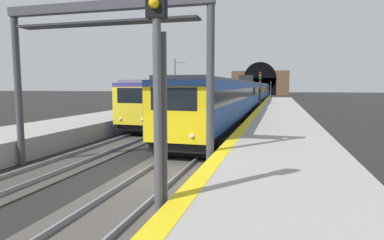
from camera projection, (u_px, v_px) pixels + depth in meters
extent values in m
plane|color=black|center=(158.00, 179.00, 11.69)|extent=(320.00, 320.00, 0.00)
cube|color=#9E9B93|center=(281.00, 174.00, 10.53)|extent=(112.00, 4.57, 1.03)
cube|color=yellow|center=(220.00, 154.00, 11.00)|extent=(112.00, 0.50, 0.01)
cube|color=#4C4742|center=(158.00, 178.00, 11.68)|extent=(160.00, 2.98, 0.06)
cube|color=gray|center=(139.00, 174.00, 11.86)|extent=(160.00, 0.07, 0.15)
cube|color=gray|center=(177.00, 177.00, 11.49)|extent=(160.00, 0.07, 0.15)
cube|color=#423D38|center=(51.00, 170.00, 12.85)|extent=(160.00, 2.67, 0.06)
cube|color=gray|center=(35.00, 166.00, 13.03)|extent=(160.00, 0.07, 0.15)
cube|color=gray|center=(66.00, 169.00, 12.66)|extent=(160.00, 0.07, 0.15)
cube|color=#264C99|center=(218.00, 101.00, 22.89)|extent=(19.55, 3.01, 2.67)
cube|color=black|center=(218.00, 95.00, 22.84)|extent=(18.77, 3.03, 0.82)
cube|color=slate|center=(218.00, 81.00, 22.74)|extent=(18.96, 2.57, 0.20)
cube|color=black|center=(218.00, 122.00, 23.05)|extent=(19.16, 2.66, 0.50)
cylinder|color=black|center=(183.00, 149.00, 14.87)|extent=(0.91, 2.67, 0.90)
cylinder|color=black|center=(193.00, 143.00, 16.60)|extent=(0.91, 2.67, 0.90)
cylinder|color=black|center=(232.00, 118.00, 29.57)|extent=(0.91, 2.67, 0.90)
cylinder|color=black|center=(234.00, 116.00, 31.30)|extent=(0.91, 2.67, 0.90)
cube|color=yellow|center=(174.00, 115.00, 13.50)|extent=(0.14, 2.78, 2.38)
cube|color=black|center=(174.00, 99.00, 13.38)|extent=(0.05, 2.03, 0.96)
sphere|color=#F2EACC|center=(192.00, 136.00, 13.32)|extent=(0.20, 0.20, 0.20)
sphere|color=#F2EACC|center=(156.00, 135.00, 13.74)|extent=(0.20, 0.20, 0.20)
cube|color=#264C99|center=(246.00, 94.00, 42.25)|extent=(19.55, 3.01, 2.67)
cube|color=black|center=(246.00, 90.00, 42.20)|extent=(18.77, 3.03, 0.91)
cube|color=slate|center=(246.00, 83.00, 42.10)|extent=(18.96, 2.57, 0.20)
cube|color=black|center=(246.00, 105.00, 42.41)|extent=(19.16, 2.66, 0.50)
cylinder|color=black|center=(237.00, 113.00, 34.04)|extent=(0.91, 2.67, 0.90)
cylinder|color=black|center=(239.00, 112.00, 35.76)|extent=(0.91, 2.67, 0.90)
cylinder|color=black|center=(250.00, 105.00, 49.13)|extent=(0.91, 2.67, 0.90)
cylinder|color=black|center=(251.00, 104.00, 50.86)|extent=(0.91, 2.67, 0.90)
cube|color=#264C99|center=(256.00, 91.00, 61.61)|extent=(19.55, 3.01, 2.67)
cube|color=black|center=(256.00, 90.00, 61.58)|extent=(18.77, 3.03, 0.90)
cube|color=slate|center=(256.00, 84.00, 61.46)|extent=(18.96, 2.57, 0.20)
cube|color=black|center=(256.00, 99.00, 61.78)|extent=(19.16, 2.66, 0.50)
cylinder|color=black|center=(252.00, 103.00, 53.33)|extent=(0.91, 2.67, 0.90)
cylinder|color=black|center=(253.00, 103.00, 55.05)|extent=(0.91, 2.67, 0.90)
cylinder|color=black|center=(258.00, 99.00, 68.56)|extent=(0.91, 2.67, 0.90)
cylinder|color=black|center=(259.00, 99.00, 70.29)|extent=(0.91, 2.67, 0.90)
cube|color=#264C99|center=(262.00, 90.00, 80.98)|extent=(19.55, 3.01, 2.67)
cube|color=black|center=(262.00, 88.00, 80.93)|extent=(18.77, 3.03, 0.76)
cube|color=slate|center=(262.00, 84.00, 80.82)|extent=(18.96, 2.57, 0.20)
cube|color=black|center=(261.00, 96.00, 81.14)|extent=(19.16, 2.66, 0.50)
cylinder|color=black|center=(259.00, 98.00, 72.89)|extent=(0.91, 2.67, 0.90)
cylinder|color=black|center=(260.00, 98.00, 74.62)|extent=(0.91, 2.67, 0.90)
cylinder|color=black|center=(263.00, 96.00, 87.72)|extent=(0.91, 2.67, 0.90)
cylinder|color=black|center=(263.00, 96.00, 89.45)|extent=(0.91, 2.67, 0.90)
cube|color=black|center=(246.00, 79.00, 42.04)|extent=(1.31, 1.74, 0.90)
cube|color=navy|center=(180.00, 98.00, 29.56)|extent=(19.55, 3.08, 2.64)
cube|color=black|center=(180.00, 95.00, 29.53)|extent=(18.77, 3.10, 0.78)
cube|color=slate|center=(180.00, 82.00, 29.41)|extent=(18.96, 2.67, 0.20)
cube|color=black|center=(180.00, 114.00, 29.72)|extent=(19.15, 2.75, 0.48)
cylinder|color=black|center=(141.00, 130.00, 21.58)|extent=(0.90, 2.51, 0.85)
cylinder|color=black|center=(151.00, 126.00, 23.30)|extent=(0.90, 2.51, 0.85)
cylinder|color=black|center=(199.00, 112.00, 36.20)|extent=(0.90, 2.51, 0.85)
cylinder|color=black|center=(203.00, 111.00, 37.92)|extent=(0.90, 2.51, 0.85)
cube|color=yellow|center=(132.00, 106.00, 20.22)|extent=(0.17, 2.61, 2.37)
cube|color=black|center=(131.00, 96.00, 20.10)|extent=(0.08, 1.90, 0.95)
sphere|color=#F2EACC|center=(142.00, 120.00, 20.05)|extent=(0.20, 0.20, 0.20)
sphere|color=#F2EACC|center=(121.00, 119.00, 20.46)|extent=(0.20, 0.20, 0.20)
cube|color=navy|center=(219.00, 93.00, 48.93)|extent=(19.55, 3.08, 2.64)
cube|color=black|center=(219.00, 90.00, 48.89)|extent=(18.77, 3.10, 0.94)
cube|color=slate|center=(219.00, 84.00, 48.78)|extent=(18.96, 2.67, 0.20)
cube|color=black|center=(219.00, 103.00, 49.09)|extent=(19.15, 2.75, 0.48)
cylinder|color=black|center=(206.00, 109.00, 41.00)|extent=(0.90, 2.51, 0.85)
cylinder|color=black|center=(209.00, 108.00, 42.72)|extent=(0.90, 2.51, 0.85)
cylinder|color=black|center=(227.00, 103.00, 55.53)|extent=(0.90, 2.51, 0.85)
cylinder|color=black|center=(229.00, 102.00, 57.25)|extent=(0.90, 2.51, 0.85)
cube|color=navy|center=(236.00, 91.00, 68.30)|extent=(19.55, 3.08, 2.64)
cube|color=black|center=(236.00, 90.00, 68.28)|extent=(18.77, 3.10, 0.81)
cube|color=slate|center=(236.00, 84.00, 68.15)|extent=(18.96, 2.67, 0.20)
cube|color=black|center=(236.00, 98.00, 68.46)|extent=(19.15, 2.75, 0.48)
cylinder|color=black|center=(230.00, 101.00, 60.55)|extent=(0.90, 2.51, 0.85)
cylinder|color=black|center=(231.00, 101.00, 62.27)|extent=(0.90, 2.51, 0.85)
cylinder|color=black|center=(240.00, 98.00, 74.71)|extent=(0.90, 2.51, 0.85)
cylinder|color=black|center=(241.00, 98.00, 76.43)|extent=(0.90, 2.51, 0.85)
cylinder|color=#4C4C54|center=(158.00, 139.00, 6.41)|extent=(0.16, 0.16, 4.65)
cube|color=#4C4C54|center=(160.00, 137.00, 6.55)|extent=(0.04, 0.28, 4.19)
sphere|color=yellow|center=(154.00, 3.00, 6.01)|extent=(0.20, 0.20, 0.20)
cylinder|color=#38383D|center=(260.00, 96.00, 41.05)|extent=(0.16, 0.16, 4.07)
cube|color=black|center=(260.00, 76.00, 40.78)|extent=(0.20, 0.38, 1.05)
cube|color=#38383D|center=(260.00, 96.00, 41.18)|extent=(0.04, 0.28, 3.66)
sphere|color=red|center=(260.00, 73.00, 40.62)|extent=(0.20, 0.20, 0.20)
sphere|color=yellow|center=(260.00, 75.00, 40.65)|extent=(0.20, 0.20, 0.20)
sphere|color=green|center=(260.00, 78.00, 40.68)|extent=(0.20, 0.20, 0.20)
cylinder|color=#4C4C54|center=(271.00, 91.00, 96.26)|extent=(0.16, 0.16, 3.59)
cube|color=black|center=(271.00, 83.00, 96.02)|extent=(0.20, 0.38, 1.05)
cube|color=#4C4C54|center=(271.00, 91.00, 96.40)|extent=(0.04, 0.28, 3.23)
sphere|color=red|center=(271.00, 82.00, 95.86)|extent=(0.20, 0.20, 0.20)
sphere|color=yellow|center=(271.00, 83.00, 95.89)|extent=(0.20, 0.20, 0.20)
sphere|color=green|center=(271.00, 84.00, 95.92)|extent=(0.20, 0.20, 0.20)
cylinder|color=#3F3F47|center=(18.00, 93.00, 13.48)|extent=(0.28, 0.28, 6.16)
cylinder|color=#3F3F47|center=(210.00, 94.00, 11.38)|extent=(0.28, 0.28, 6.16)
cube|color=#3F3F47|center=(104.00, 6.00, 12.08)|extent=(0.36, 8.46, 0.35)
cube|color=#2D2D33|center=(104.00, 23.00, 12.15)|extent=(0.70, 7.36, 0.08)
cube|color=brown|center=(260.00, 83.00, 113.22)|extent=(2.61, 19.71, 8.44)
cube|color=black|center=(260.00, 87.00, 112.05)|extent=(0.12, 11.04, 5.91)
cylinder|color=black|center=(260.00, 78.00, 111.74)|extent=(0.12, 11.04, 11.04)
cylinder|color=#595B60|center=(175.00, 83.00, 50.36)|extent=(0.22, 0.22, 7.52)
cylinder|color=#595B60|center=(181.00, 62.00, 49.79)|extent=(0.08, 1.85, 0.08)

